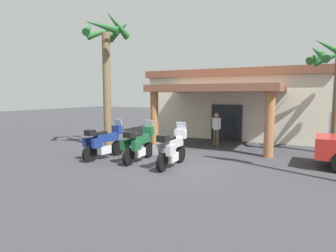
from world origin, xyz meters
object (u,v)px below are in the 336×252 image
object	(u,v)px
motorcycle_silver	(172,148)
palm_tree_roadside	(106,57)
motel_building	(237,103)
pedestrian	(216,127)
motorcycle_blue	(104,142)
motorcycle_green	(139,144)

from	to	relation	value
motorcycle_silver	palm_tree_roadside	bearing A→B (deg)	68.10
motel_building	palm_tree_roadside	size ratio (longest dim) A/B	1.71
palm_tree_roadside	motorcycle_silver	bearing A→B (deg)	-20.20
pedestrian	motorcycle_blue	bearing A→B (deg)	166.57
pedestrian	palm_tree_roadside	distance (m)	6.55
motorcycle_blue	pedestrian	xyz separation A→B (m)	(3.15, 5.13, 0.31)
motorcycle_blue	motorcycle_silver	distance (m)	3.16
motel_building	motorcycle_silver	world-z (taller)	motel_building
pedestrian	palm_tree_roadside	xyz separation A→B (m)	(-4.42, -3.37, 3.46)
pedestrian	motorcycle_silver	bearing A→B (deg)	-161.82
pedestrian	motorcycle_green	bearing A→B (deg)	-179.86
motel_building	motorcycle_blue	bearing A→B (deg)	-109.44
motorcycle_silver	pedestrian	bearing A→B (deg)	-1.65
motorcycle_green	palm_tree_roadside	distance (m)	4.95
motorcycle_green	pedestrian	xyz separation A→B (m)	(1.57, 4.85, 0.31)
motorcycle_blue	pedestrian	distance (m)	6.03
motel_building	motorcycle_green	xyz separation A→B (m)	(-1.43, -9.31, -1.44)
motorcycle_blue	palm_tree_roadside	world-z (taller)	palm_tree_roadside
motorcycle_blue	palm_tree_roadside	size ratio (longest dim) A/B	0.34
motorcycle_silver	pedestrian	world-z (taller)	pedestrian
motorcycle_blue	motorcycle_silver	size ratio (longest dim) A/B	1.00
motel_building	palm_tree_roadside	bearing A→B (deg)	-120.63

